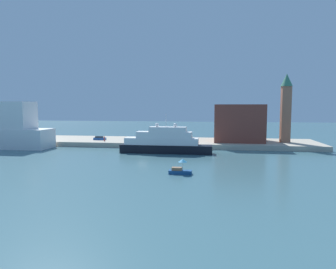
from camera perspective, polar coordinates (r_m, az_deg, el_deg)
ground at (r=84.71m, az=-4.75°, el=-4.10°), size 400.00×400.00×0.00m
quay_dock at (r=111.11m, az=-1.50°, el=-1.44°), size 110.00×22.64×1.63m
large_yacht at (r=90.17m, az=-0.64°, el=-1.53°), size 27.19×4.62×11.65m
small_motorboat at (r=62.55m, az=2.30°, el=-6.47°), size 4.67×1.80×3.12m
harbor_building at (r=109.96m, az=13.03°, el=2.14°), size 16.77×15.75×12.84m
bell_tower at (r=110.62m, az=21.20°, el=5.16°), size 3.92×3.92×23.13m
parked_car at (r=113.90m, az=-12.67°, el=-0.69°), size 4.40×1.76×1.37m
person_figure at (r=108.98m, az=-11.83°, el=-0.81°), size 0.36×0.36×1.81m
mooring_bollard at (r=100.86m, az=-0.49°, el=-1.40°), size 0.46×0.46×0.89m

